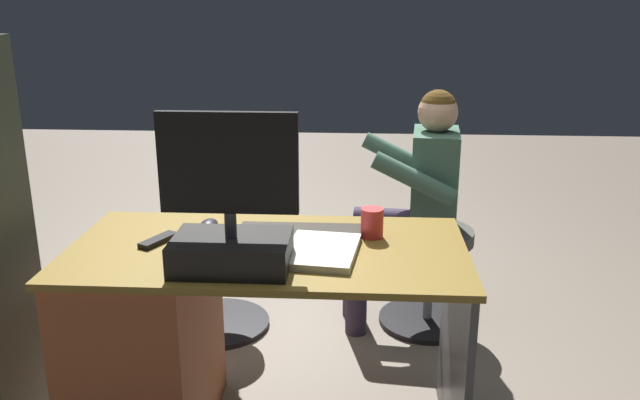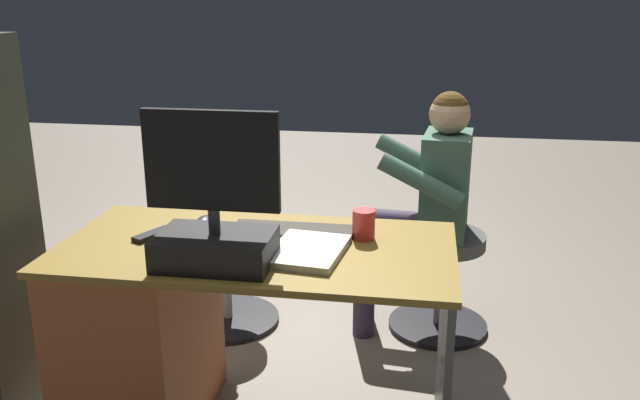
{
  "view_description": "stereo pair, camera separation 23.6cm",
  "coord_description": "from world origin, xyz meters",
  "px_view_note": "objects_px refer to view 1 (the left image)",
  "views": [
    {
      "loc": [
        -0.3,
        2.42,
        1.52
      ],
      "look_at": [
        -0.15,
        -0.0,
        0.76
      ],
      "focal_mm": 37.29,
      "sensor_mm": 36.0,
      "label": 1
    },
    {
      "loc": [
        -0.53,
        2.39,
        1.52
      ],
      "look_at": [
        -0.15,
        -0.0,
        0.76
      ],
      "focal_mm": 37.29,
      "sensor_mm": 36.0,
      "label": 2
    }
  ],
  "objects_px": {
    "keyboard": "(300,232)",
    "tv_remote": "(158,240)",
    "monitor": "(231,227)",
    "cup": "(372,223)",
    "desk": "(172,336)",
    "visitor_chair": "(430,268)",
    "computer_mouse": "(209,225)",
    "person": "(415,191)",
    "office_chair_teddy": "(215,274)",
    "teddy_bear": "(212,201)"
  },
  "relations": [
    {
      "from": "office_chair_teddy",
      "to": "visitor_chair",
      "type": "height_order",
      "value": "same"
    },
    {
      "from": "monitor",
      "to": "tv_remote",
      "type": "height_order",
      "value": "monitor"
    },
    {
      "from": "teddy_bear",
      "to": "visitor_chair",
      "type": "bearing_deg",
      "value": -175.09
    },
    {
      "from": "computer_mouse",
      "to": "person",
      "type": "bearing_deg",
      "value": -136.86
    },
    {
      "from": "desk",
      "to": "person",
      "type": "xyz_separation_m",
      "value": [
        -0.89,
        -0.88,
        0.28
      ]
    },
    {
      "from": "desk",
      "to": "teddy_bear",
      "type": "xyz_separation_m",
      "value": [
        0.02,
        -0.81,
        0.24
      ]
    },
    {
      "from": "computer_mouse",
      "to": "person",
      "type": "relative_size",
      "value": 0.09
    },
    {
      "from": "keyboard",
      "to": "teddy_bear",
      "type": "height_order",
      "value": "teddy_bear"
    },
    {
      "from": "cup",
      "to": "computer_mouse",
      "type": "bearing_deg",
      "value": -3.81
    },
    {
      "from": "monitor",
      "to": "keyboard",
      "type": "height_order",
      "value": "monitor"
    },
    {
      "from": "tv_remote",
      "to": "teddy_bear",
      "type": "height_order",
      "value": "teddy_bear"
    },
    {
      "from": "keyboard",
      "to": "tv_remote",
      "type": "distance_m",
      "value": 0.48
    },
    {
      "from": "tv_remote",
      "to": "desk",
      "type": "bearing_deg",
      "value": 172.29
    },
    {
      "from": "office_chair_teddy",
      "to": "person",
      "type": "bearing_deg",
      "value": -174.47
    },
    {
      "from": "desk",
      "to": "keyboard",
      "type": "relative_size",
      "value": 3.11
    },
    {
      "from": "keyboard",
      "to": "computer_mouse",
      "type": "xyz_separation_m",
      "value": [
        0.32,
        -0.03,
        0.01
      ]
    },
    {
      "from": "keyboard",
      "to": "visitor_chair",
      "type": "relative_size",
      "value": 0.89
    },
    {
      "from": "office_chair_teddy",
      "to": "teddy_bear",
      "type": "height_order",
      "value": "teddy_bear"
    },
    {
      "from": "computer_mouse",
      "to": "office_chair_teddy",
      "type": "xyz_separation_m",
      "value": [
        0.14,
        -0.64,
        -0.47
      ]
    },
    {
      "from": "desk",
      "to": "keyboard",
      "type": "height_order",
      "value": "keyboard"
    },
    {
      "from": "teddy_bear",
      "to": "person",
      "type": "relative_size",
      "value": 0.29
    },
    {
      "from": "visitor_chair",
      "to": "cup",
      "type": "bearing_deg",
      "value": 69.33
    },
    {
      "from": "office_chair_teddy",
      "to": "visitor_chair",
      "type": "bearing_deg",
      "value": -174.47
    },
    {
      "from": "person",
      "to": "teddy_bear",
      "type": "bearing_deg",
      "value": 4.85
    },
    {
      "from": "teddy_bear",
      "to": "office_chair_teddy",
      "type": "bearing_deg",
      "value": 90.0
    },
    {
      "from": "computer_mouse",
      "to": "cup",
      "type": "xyz_separation_m",
      "value": [
        -0.57,
        0.04,
        0.03
      ]
    },
    {
      "from": "cup",
      "to": "person",
      "type": "bearing_deg",
      "value": -105.05
    },
    {
      "from": "keyboard",
      "to": "office_chair_teddy",
      "type": "relative_size",
      "value": 0.86
    },
    {
      "from": "cup",
      "to": "office_chair_teddy",
      "type": "distance_m",
      "value": 1.1
    },
    {
      "from": "monitor",
      "to": "visitor_chair",
      "type": "xyz_separation_m",
      "value": [
        -0.72,
        -1.06,
        -0.57
      ]
    },
    {
      "from": "cup",
      "to": "teddy_bear",
      "type": "bearing_deg",
      "value": -44.22
    },
    {
      "from": "keyboard",
      "to": "teddy_bear",
      "type": "distance_m",
      "value": 0.83
    },
    {
      "from": "desk",
      "to": "office_chair_teddy",
      "type": "distance_m",
      "value": 0.8
    },
    {
      "from": "desk",
      "to": "cup",
      "type": "height_order",
      "value": "cup"
    },
    {
      "from": "monitor",
      "to": "teddy_bear",
      "type": "height_order",
      "value": "monitor"
    },
    {
      "from": "keyboard",
      "to": "visitor_chair",
      "type": "xyz_separation_m",
      "value": [
        -0.54,
        -0.77,
        -0.45
      ]
    },
    {
      "from": "teddy_bear",
      "to": "cup",
      "type": "bearing_deg",
      "value": 135.78
    },
    {
      "from": "monitor",
      "to": "cup",
      "type": "xyz_separation_m",
      "value": [
        -0.43,
        -0.29,
        -0.08
      ]
    },
    {
      "from": "cup",
      "to": "office_chair_teddy",
      "type": "height_order",
      "value": "cup"
    },
    {
      "from": "visitor_chair",
      "to": "person",
      "type": "relative_size",
      "value": 0.42
    },
    {
      "from": "computer_mouse",
      "to": "teddy_bear",
      "type": "height_order",
      "value": "teddy_bear"
    },
    {
      "from": "computer_mouse",
      "to": "person",
      "type": "height_order",
      "value": "person"
    },
    {
      "from": "keyboard",
      "to": "computer_mouse",
      "type": "height_order",
      "value": "computer_mouse"
    },
    {
      "from": "keyboard",
      "to": "tv_remote",
      "type": "bearing_deg",
      "value": 13.01
    },
    {
      "from": "keyboard",
      "to": "teddy_bear",
      "type": "relative_size",
      "value": 1.29
    },
    {
      "from": "cup",
      "to": "person",
      "type": "xyz_separation_m",
      "value": [
        -0.21,
        -0.77,
        -0.11
      ]
    },
    {
      "from": "visitor_chair",
      "to": "person",
      "type": "bearing_deg",
      "value": 5.53
    },
    {
      "from": "computer_mouse",
      "to": "cup",
      "type": "distance_m",
      "value": 0.57
    },
    {
      "from": "desk",
      "to": "visitor_chair",
      "type": "relative_size",
      "value": 2.76
    },
    {
      "from": "person",
      "to": "desk",
      "type": "bearing_deg",
      "value": 44.7
    }
  ]
}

